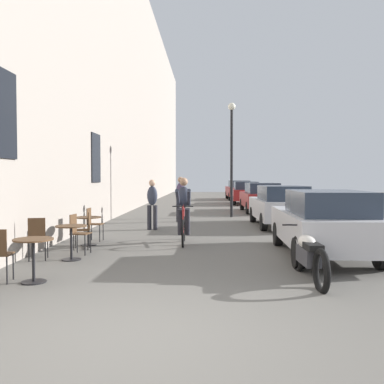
{
  "coord_description": "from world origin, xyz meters",
  "views": [
    {
      "loc": [
        0.68,
        -4.46,
        1.73
      ],
      "look_at": [
        -0.09,
        17.26,
        0.95
      ],
      "focal_mm": 39.41,
      "sensor_mm": 36.0,
      "label": 1
    }
  ],
  "objects_px": {
    "cafe_table_mid": "(71,235)",
    "cafe_chair_mid_toward_street": "(78,231)",
    "pedestrian_mid": "(181,196)",
    "parked_car_second": "(280,205)",
    "cafe_table_near": "(33,251)",
    "parked_motorcycle": "(309,256)",
    "cafe_table_far": "(88,225)",
    "cafe_chair_mid_toward_wall": "(38,235)",
    "pedestrian_near": "(152,201)",
    "parked_car_nearest": "(323,222)",
    "cyclist_on_bicycle": "(184,212)",
    "street_lamp": "(232,145)",
    "parked_car_fifth": "(239,190)",
    "parked_car_third": "(261,197)",
    "parked_car_fourth": "(245,192)",
    "cafe_chair_far_toward_wall": "(85,228)",
    "cafe_chair_far_toward_street": "(93,222)"
  },
  "relations": [
    {
      "from": "cafe_chair_far_toward_street",
      "to": "parked_car_nearest",
      "type": "bearing_deg",
      "value": -19.76
    },
    {
      "from": "pedestrian_mid",
      "to": "parked_car_second",
      "type": "xyz_separation_m",
      "value": [
        3.56,
        -1.42,
        -0.24
      ]
    },
    {
      "from": "pedestrian_near",
      "to": "parked_car_third",
      "type": "xyz_separation_m",
      "value": [
        4.44,
        7.1,
        -0.18
      ]
    },
    {
      "from": "cafe_table_near",
      "to": "cafe_chair_far_toward_street",
      "type": "relative_size",
      "value": 0.81
    },
    {
      "from": "cafe_table_mid",
      "to": "parked_car_fifth",
      "type": "distance_m",
      "value": 24.2
    },
    {
      "from": "cafe_table_mid",
      "to": "cafe_chair_mid_toward_street",
      "type": "distance_m",
      "value": 0.69
    },
    {
      "from": "cafe_chair_mid_toward_wall",
      "to": "pedestrian_near",
      "type": "relative_size",
      "value": 0.54
    },
    {
      "from": "cafe_table_mid",
      "to": "street_lamp",
      "type": "relative_size",
      "value": 0.15
    },
    {
      "from": "parked_car_fifth",
      "to": "parked_motorcycle",
      "type": "xyz_separation_m",
      "value": [
        -0.71,
        -25.15,
        -0.35
      ]
    },
    {
      "from": "parked_car_nearest",
      "to": "parked_motorcycle",
      "type": "bearing_deg",
      "value": -111.34
    },
    {
      "from": "cafe_table_far",
      "to": "parked_car_second",
      "type": "relative_size",
      "value": 0.18
    },
    {
      "from": "cafe_table_mid",
      "to": "pedestrian_near",
      "type": "bearing_deg",
      "value": 78.49
    },
    {
      "from": "cafe_table_far",
      "to": "parked_car_second",
      "type": "bearing_deg",
      "value": 37.38
    },
    {
      "from": "cyclist_on_bicycle",
      "to": "parked_car_nearest",
      "type": "distance_m",
      "value": 3.61
    },
    {
      "from": "cafe_table_mid",
      "to": "parked_car_second",
      "type": "relative_size",
      "value": 0.18
    },
    {
      "from": "parked_car_third",
      "to": "parked_car_fifth",
      "type": "height_order",
      "value": "parked_car_fifth"
    },
    {
      "from": "parked_car_third",
      "to": "cafe_table_far",
      "type": "bearing_deg",
      "value": -118.75
    },
    {
      "from": "pedestrian_near",
      "to": "parked_car_second",
      "type": "xyz_separation_m",
      "value": [
        4.34,
        1.04,
        -0.18
      ]
    },
    {
      "from": "street_lamp",
      "to": "parked_car_second",
      "type": "bearing_deg",
      "value": -66.45
    },
    {
      "from": "parked_car_fifth",
      "to": "parked_motorcycle",
      "type": "bearing_deg",
      "value": -91.62
    },
    {
      "from": "pedestrian_near",
      "to": "pedestrian_mid",
      "type": "height_order",
      "value": "pedestrian_mid"
    },
    {
      "from": "cafe_table_near",
      "to": "pedestrian_near",
      "type": "relative_size",
      "value": 0.44
    },
    {
      "from": "cafe_table_near",
      "to": "parked_motorcycle",
      "type": "bearing_deg",
      "value": 4.42
    },
    {
      "from": "pedestrian_mid",
      "to": "parked_car_nearest",
      "type": "distance_m",
      "value": 7.83
    },
    {
      "from": "cafe_table_far",
      "to": "cyclist_on_bicycle",
      "type": "relative_size",
      "value": 0.41
    },
    {
      "from": "cafe_chair_mid_toward_street",
      "to": "cafe_chair_far_toward_street",
      "type": "xyz_separation_m",
      "value": [
        -0.17,
        1.88,
        0.0
      ]
    },
    {
      "from": "street_lamp",
      "to": "parked_motorcycle",
      "type": "bearing_deg",
      "value": -86.64
    },
    {
      "from": "cafe_table_near",
      "to": "parked_car_second",
      "type": "distance_m",
      "value": 9.64
    },
    {
      "from": "cafe_table_mid",
      "to": "cafe_table_far",
      "type": "distance_m",
      "value": 1.89
    },
    {
      "from": "parked_car_second",
      "to": "pedestrian_mid",
      "type": "bearing_deg",
      "value": 158.21
    },
    {
      "from": "cafe_chair_mid_toward_wall",
      "to": "parked_car_nearest",
      "type": "xyz_separation_m",
      "value": [
        6.02,
        0.63,
        0.23
      ]
    },
    {
      "from": "cyclist_on_bicycle",
      "to": "cafe_table_mid",
      "type": "bearing_deg",
      "value": -133.24
    },
    {
      "from": "cafe_table_far",
      "to": "street_lamp",
      "type": "xyz_separation_m",
      "value": [
        4.05,
        7.66,
        2.59
      ]
    },
    {
      "from": "pedestrian_mid",
      "to": "pedestrian_near",
      "type": "bearing_deg",
      "value": -107.46
    },
    {
      "from": "pedestrian_mid",
      "to": "parked_car_second",
      "type": "height_order",
      "value": "pedestrian_mid"
    },
    {
      "from": "cafe_table_mid",
      "to": "parked_car_second",
      "type": "height_order",
      "value": "parked_car_second"
    },
    {
      "from": "pedestrian_mid",
      "to": "cafe_chair_mid_toward_wall",
      "type": "bearing_deg",
      "value": -108.09
    },
    {
      "from": "cafe_table_mid",
      "to": "cafe_chair_far_toward_wall",
      "type": "relative_size",
      "value": 0.81
    },
    {
      "from": "cafe_table_near",
      "to": "cafe_chair_mid_toward_wall",
      "type": "xyz_separation_m",
      "value": [
        -0.67,
        1.8,
        -0.0
      ]
    },
    {
      "from": "pedestrian_near",
      "to": "parked_car_second",
      "type": "distance_m",
      "value": 4.47
    },
    {
      "from": "cafe_chair_mid_toward_street",
      "to": "cafe_chair_far_toward_wall",
      "type": "bearing_deg",
      "value": 92.1
    },
    {
      "from": "pedestrian_near",
      "to": "parked_car_nearest",
      "type": "relative_size",
      "value": 0.4
    },
    {
      "from": "cafe_table_near",
      "to": "parked_car_fifth",
      "type": "height_order",
      "value": "parked_car_fifth"
    },
    {
      "from": "cafe_chair_far_toward_wall",
      "to": "parked_motorcycle",
      "type": "xyz_separation_m",
      "value": [
        4.63,
        -2.84,
        -0.11
      ]
    },
    {
      "from": "cafe_chair_mid_toward_wall",
      "to": "pedestrian_near",
      "type": "distance_m",
      "value": 5.44
    },
    {
      "from": "parked_car_nearest",
      "to": "cafe_chair_mid_toward_street",
      "type": "bearing_deg",
      "value": 178.61
    },
    {
      "from": "street_lamp",
      "to": "parked_car_fourth",
      "type": "bearing_deg",
      "value": 81.03
    },
    {
      "from": "cafe_table_near",
      "to": "cafe_table_mid",
      "type": "height_order",
      "value": "same"
    },
    {
      "from": "cafe_chair_mid_toward_wall",
      "to": "street_lamp",
      "type": "height_order",
      "value": "street_lamp"
    },
    {
      "from": "street_lamp",
      "to": "parked_car_nearest",
      "type": "relative_size",
      "value": 1.2
    }
  ]
}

